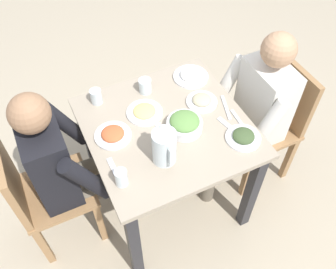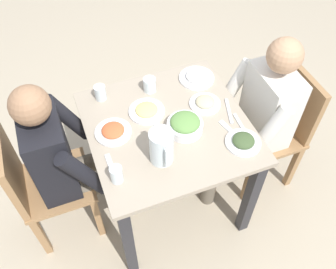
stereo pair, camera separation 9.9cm
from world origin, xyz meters
name	(u,v)px [view 2 (the right image)]	position (x,y,z in m)	size (l,w,h in m)	color
ground_plane	(168,197)	(0.00, 0.00, 0.00)	(8.00, 8.00, 0.00)	tan
dining_table	(168,141)	(0.00, 0.00, 0.62)	(0.85, 0.85, 0.76)	gray
chair_near	(39,183)	(-0.08, -0.74, 0.49)	(0.40, 0.40, 0.86)	#997047
chair_far	(278,124)	(0.02, 0.74, 0.49)	(0.40, 0.40, 0.86)	#997047
diner_near	(70,157)	(-0.08, -0.54, 0.63)	(0.48, 0.53, 1.16)	black
diner_far	(254,117)	(0.02, 0.54, 0.63)	(0.48, 0.53, 1.16)	silver
water_pitcher	(162,147)	(0.19, -0.11, 0.85)	(0.16, 0.12, 0.19)	silver
salad_bowl	(185,125)	(0.06, 0.07, 0.80)	(0.19, 0.19, 0.09)	white
plate_fries	(147,111)	(-0.13, -0.07, 0.77)	(0.20, 0.20, 0.04)	white
plate_rice_curry	(113,131)	(-0.05, -0.29, 0.77)	(0.19, 0.19, 0.04)	white
plate_dolmas	(243,141)	(0.25, 0.32, 0.78)	(0.18, 0.18, 0.05)	white
plate_beans	(205,103)	(-0.07, 0.25, 0.78)	(0.18, 0.18, 0.05)	white
plate_yoghurt	(197,77)	(-0.28, 0.29, 0.78)	(0.21, 0.21, 0.05)	white
water_glass_far_right	(100,93)	(-0.33, -0.28, 0.80)	(0.06, 0.06, 0.09)	silver
water_glass_near_left	(117,174)	(0.24, -0.35, 0.81)	(0.06, 0.06, 0.09)	silver
water_glass_by_pitcher	(149,85)	(-0.29, 0.00, 0.80)	(0.07, 0.07, 0.09)	silver
fork_near	(112,167)	(0.16, -0.36, 0.76)	(0.17, 0.03, 0.01)	silver
knife_near	(241,126)	(0.15, 0.36, 0.76)	(0.18, 0.02, 0.01)	silver
fork_far	(231,131)	(0.16, 0.29, 0.76)	(0.17, 0.03, 0.01)	silver
knife_far	(229,111)	(0.03, 0.35, 0.76)	(0.18, 0.02, 0.01)	silver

